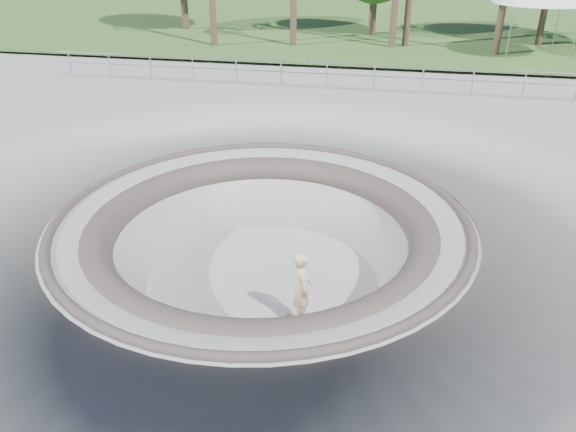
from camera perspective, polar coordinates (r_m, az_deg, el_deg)
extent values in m
plane|color=#A3A39E|center=(13.81, -2.71, -0.20)|extent=(180.00, 180.00, 0.00)
torus|color=#A3A39E|center=(14.85, -2.54, -7.03)|extent=(14.00, 14.00, 4.00)
cylinder|color=#A3A39E|center=(14.82, -2.54, -6.88)|extent=(6.60, 6.60, 0.10)
torus|color=#4A403B|center=(13.82, -2.71, -0.27)|extent=(10.24, 10.24, 0.24)
torus|color=#4A403B|center=(14.03, -2.67, -1.82)|extent=(8.91, 8.91, 0.81)
cube|color=#355823|center=(46.36, 7.77, 19.74)|extent=(180.00, 36.00, 0.12)
ellipsoid|color=olive|center=(72.51, -9.67, 17.10)|extent=(50.40, 36.00, 23.40)
ellipsoid|color=olive|center=(73.42, 15.38, 15.52)|extent=(61.60, 44.00, 28.60)
cylinder|color=#94969D|center=(24.60, 4.01, 15.23)|extent=(25.00, 0.05, 0.05)
cylinder|color=#94969D|center=(24.70, 3.98, 14.21)|extent=(25.00, 0.05, 0.05)
cube|color=brown|center=(13.38, 1.41, -10.54)|extent=(0.86, 0.38, 0.02)
cylinder|color=#B4B4B9|center=(13.40, 1.41, -10.65)|extent=(0.07, 0.18, 0.04)
cylinder|color=#B4B4B9|center=(13.40, 1.41, -10.65)|extent=(0.07, 0.18, 0.04)
cylinder|color=white|center=(13.41, 1.41, -10.68)|extent=(0.07, 0.04, 0.06)
cylinder|color=white|center=(13.41, 1.41, -10.68)|extent=(0.07, 0.04, 0.06)
cylinder|color=white|center=(13.41, 1.41, -10.68)|extent=(0.07, 0.04, 0.06)
cylinder|color=white|center=(13.41, 1.41, -10.68)|extent=(0.07, 0.04, 0.06)
imported|color=beige|center=(12.83, 1.46, -7.30)|extent=(0.63, 0.77, 1.83)
cylinder|color=#94969D|center=(31.23, 21.33, 16.81)|extent=(0.06, 0.06, 2.45)
cylinder|color=#94969D|center=(31.89, 27.03, 15.93)|extent=(0.06, 0.06, 2.45)
cylinder|color=#94969D|center=(34.27, 20.59, 17.76)|extent=(0.06, 0.06, 2.45)
cylinder|color=#94969D|center=(34.87, 25.83, 16.96)|extent=(0.06, 0.06, 2.45)
cube|color=white|center=(32.85, 24.17, 19.16)|extent=(3.58, 3.58, 0.08)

